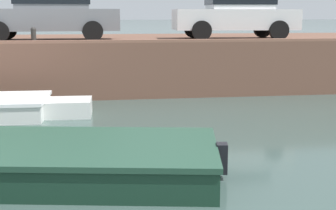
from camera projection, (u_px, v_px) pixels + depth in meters
The scene contains 7 objects.
ground_plane at pixel (136, 162), 7.75m from camera, with size 400.00×400.00×0.00m, color #384C47.
far_quay_wall at pixel (116, 61), 16.09m from camera, with size 60.00×6.00×1.61m, color brown.
far_wall_coping at pixel (119, 41), 13.13m from camera, with size 60.00×0.24×0.08m, color brown.
motorboat_passing at pixel (17, 160), 6.99m from camera, with size 6.68×3.07×1.00m.
car_left_inner_grey at pixel (49, 12), 14.14m from camera, with size 4.32×2.08×1.54m.
car_centre_white at pixel (236, 12), 14.96m from camera, with size 3.95×2.05×1.54m.
mooring_bollard_mid at pixel (34, 34), 12.88m from camera, with size 0.15×0.15×0.45m.
Camera 1 is at (-0.55, -1.69, 2.41)m, focal length 50.00 mm.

